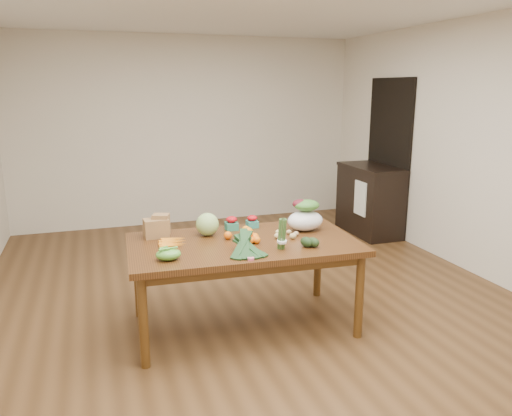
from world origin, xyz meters
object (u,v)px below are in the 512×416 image
object	(u,v)px
cabbage	(207,224)
mandarin_cluster	(249,236)
kale_bunch	(247,246)
asparagus_bundle	(282,234)
dining_table	(244,284)
cabinet	(370,200)
salad_bag	(305,217)
paper_bag	(156,226)

from	to	relation	value
cabbage	mandarin_cluster	xyz separation A→B (m)	(0.28, -0.28, -0.05)
kale_bunch	asparagus_bundle	size ratio (longest dim) A/B	1.60
dining_table	cabinet	bearing A→B (deg)	43.65
cabbage	asparagus_bundle	world-z (taller)	asparagus_bundle
dining_table	salad_bag	size ratio (longest dim) A/B	5.78
kale_bunch	dining_table	bearing A→B (deg)	80.63
paper_bag	kale_bunch	size ratio (longest dim) A/B	0.66
paper_bag	dining_table	bearing A→B (deg)	-28.05
asparagus_bundle	mandarin_cluster	bearing A→B (deg)	126.98
cabbage	mandarin_cluster	distance (m)	0.40
dining_table	kale_bunch	world-z (taller)	kale_bunch
cabinet	salad_bag	distance (m)	2.74
dining_table	mandarin_cluster	xyz separation A→B (m)	(0.04, -0.02, 0.42)
cabinet	kale_bunch	distance (m)	3.56
dining_table	salad_bag	xyz separation A→B (m)	(0.61, 0.14, 0.50)
dining_table	cabbage	world-z (taller)	cabbage
dining_table	mandarin_cluster	world-z (taller)	mandarin_cluster
paper_bag	mandarin_cluster	distance (m)	0.80
mandarin_cluster	asparagus_bundle	distance (m)	0.33
paper_bag	cabbage	xyz separation A→B (m)	(0.42, -0.09, 0.00)
cabinet	cabbage	bearing A→B (deg)	-145.36
dining_table	cabinet	size ratio (longest dim) A/B	1.81
cabinet	mandarin_cluster	world-z (taller)	cabinet
mandarin_cluster	kale_bunch	distance (m)	0.35
dining_table	asparagus_bundle	size ratio (longest dim) A/B	7.39
cabinet	asparagus_bundle	distance (m)	3.31
cabinet	mandarin_cluster	bearing A→B (deg)	-138.36
paper_bag	cabinet	bearing A→B (deg)	29.65
salad_bag	cabbage	bearing A→B (deg)	171.97
kale_bunch	salad_bag	size ratio (longest dim) A/B	1.25
salad_bag	kale_bunch	bearing A→B (deg)	-144.34
mandarin_cluster	salad_bag	distance (m)	0.59
mandarin_cluster	kale_bunch	world-z (taller)	kale_bunch
cabbage	asparagus_bundle	bearing A→B (deg)	-49.84
paper_bag	salad_bag	size ratio (longest dim) A/B	0.83
salad_bag	asparagus_bundle	bearing A→B (deg)	-131.91
paper_bag	cabbage	distance (m)	0.43
asparagus_bundle	cabinet	bearing A→B (deg)	50.02
cabbage	kale_bunch	size ratio (longest dim) A/B	0.48
mandarin_cluster	salad_bag	bearing A→B (deg)	16.15
cabinet	salad_bag	bearing A→B (deg)	-133.00
mandarin_cluster	cabbage	bearing A→B (deg)	134.96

